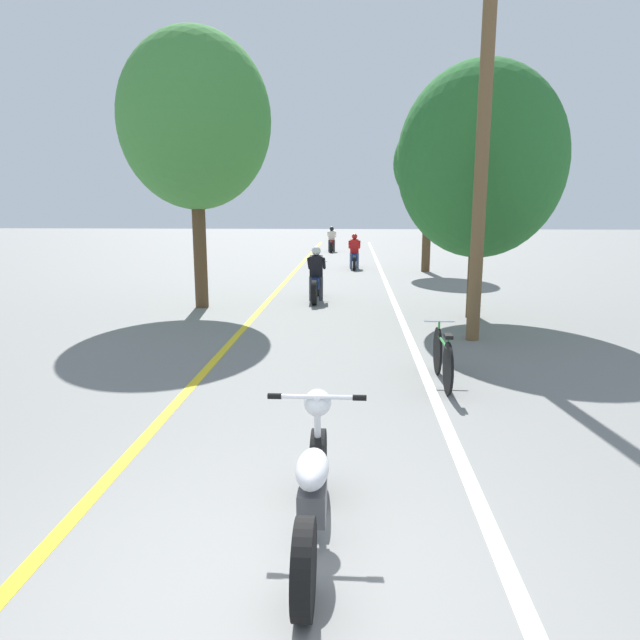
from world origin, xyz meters
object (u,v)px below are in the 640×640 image
motorcycle_rider_lead (316,280)px  motorcycle_rider_mid (354,255)px  motorcycle_foreground (313,488)px  roadside_tree_right_near (481,161)px  utility_pole (484,127)px  motorcycle_rider_far (332,242)px  roadside_tree_right_far (429,164)px  roadside_tree_left (195,121)px  bicycle_parked (443,357)px

motorcycle_rider_lead → motorcycle_rider_mid: bearing=82.7°
motorcycle_foreground → motorcycle_rider_mid: 19.13m
motorcycle_rider_mid → roadside_tree_right_near: bearing=-75.4°
motorcycle_rider_lead → motorcycle_rider_mid: size_ratio=1.05×
utility_pole → motorcycle_rider_far: 21.50m
motorcycle_rider_lead → motorcycle_rider_far: bearing=90.7°
motorcycle_rider_far → utility_pole: bearing=-80.7°
roadside_tree_right_far → motorcycle_rider_mid: roadside_tree_right_far is taller
motorcycle_rider_mid → motorcycle_rider_lead: bearing=-97.3°
motorcycle_foreground → motorcycle_rider_mid: bearing=89.0°
roadside_tree_right_near → motorcycle_foreground: bearing=-108.5°
motorcycle_foreground → motorcycle_rider_far: bearing=91.9°
roadside_tree_right_near → roadside_tree_left: (-6.44, 0.97, 1.01)m
motorcycle_rider_far → bicycle_parked: bearing=-84.1°
motorcycle_rider_far → roadside_tree_right_far: bearing=-67.5°
roadside_tree_right_near → motorcycle_foreground: size_ratio=2.70×
roadside_tree_right_far → bicycle_parked: size_ratio=3.35×
roadside_tree_right_far → motorcycle_foreground: size_ratio=2.74×
roadside_tree_left → bicycle_parked: 8.74m
utility_pole → roadside_tree_right_near: utility_pole is taller
roadside_tree_left → motorcycle_rider_mid: size_ratio=3.14×
roadside_tree_left → motorcycle_foreground: (3.45, -9.89, -3.99)m
bicycle_parked → roadside_tree_right_near: bearing=73.8°
roadside_tree_left → motorcycle_foreground: bearing=-70.8°
utility_pole → motorcycle_foreground: size_ratio=3.69×
motorcycle_rider_mid → motorcycle_rider_far: size_ratio=0.96×
motorcycle_foreground → bicycle_parked: motorcycle_foreground is taller
motorcycle_rider_lead → bicycle_parked: 7.51m
roadside_tree_left → motorcycle_rider_lead: size_ratio=2.99×
roadside_tree_left → motorcycle_rider_far: roadside_tree_left is taller
roadside_tree_right_far → motorcycle_rider_far: (-3.96, 9.57, -3.48)m
motorcycle_foreground → roadside_tree_left: bearing=109.2°
bicycle_parked → motorcycle_rider_far: bearing=95.9°
utility_pole → roadside_tree_right_far: (0.52, 11.40, 0.16)m
roadside_tree_right_near → roadside_tree_right_far: 9.22m
roadside_tree_right_far → motorcycle_rider_lead: size_ratio=2.56×
utility_pole → motorcycle_rider_mid: size_ratio=3.62×
utility_pole → motorcycle_rider_lead: 6.37m
utility_pole → motorcycle_rider_mid: utility_pole is taller
roadside_tree_left → motorcycle_rider_mid: (3.78, 9.24, -3.89)m
roadside_tree_left → motorcycle_rider_far: 18.40m
utility_pole → bicycle_parked: bearing=-109.6°
motorcycle_rider_mid → motorcycle_rider_far: motorcycle_rider_mid is taller
roadside_tree_right_far → motorcycle_rider_far: size_ratio=2.58×
bicycle_parked → roadside_tree_right_far: bearing=83.9°
utility_pole → motorcycle_foreground: (-2.53, -6.72, -3.40)m
motorcycle_foreground → motorcycle_rider_far: motorcycle_rider_far is taller
motorcycle_foreground → bicycle_parked: 4.25m
motorcycle_foreground → motorcycle_rider_mid: motorcycle_rider_mid is taller
roadside_tree_left → motorcycle_rider_mid: roadside_tree_left is taller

